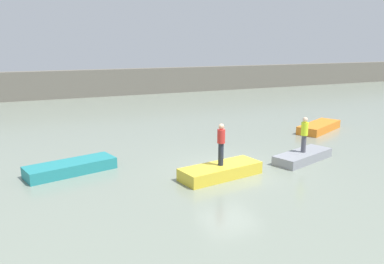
# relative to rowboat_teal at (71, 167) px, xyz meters

# --- Properties ---
(ground_plane) EXTENTS (120.00, 120.00, 0.00)m
(ground_plane) POSITION_rel_rowboat_teal_xyz_m (6.39, -2.27, -0.24)
(ground_plane) COLOR gray
(embankment_wall) EXTENTS (80.00, 1.20, 2.73)m
(embankment_wall) POSITION_rel_rowboat_teal_xyz_m (6.39, 23.72, 1.12)
(embankment_wall) COLOR #666056
(embankment_wall) RESTS_ON ground_plane
(rowboat_teal) EXTENTS (3.88, 2.12, 0.48)m
(rowboat_teal) POSITION_rel_rowboat_teal_xyz_m (0.00, 0.00, 0.00)
(rowboat_teal) COLOR teal
(rowboat_teal) RESTS_ON ground_plane
(rowboat_yellow) EXTENTS (3.64, 1.81, 0.51)m
(rowboat_yellow) POSITION_rel_rowboat_teal_xyz_m (5.55, -3.01, 0.01)
(rowboat_yellow) COLOR gold
(rowboat_yellow) RESTS_ON ground_plane
(rowboat_grey) EXTENTS (3.46, 2.09, 0.42)m
(rowboat_grey) POSITION_rel_rowboat_teal_xyz_m (10.10, -2.60, -0.03)
(rowboat_grey) COLOR gray
(rowboat_grey) RESTS_ON ground_plane
(rowboat_orange) EXTENTS (3.98, 2.82, 0.48)m
(rowboat_orange) POSITION_rel_rowboat_teal_xyz_m (15.18, 2.01, 0.00)
(rowboat_orange) COLOR orange
(rowboat_orange) RESTS_ON ground_plane
(person_hiviz_shirt) EXTENTS (0.32, 0.32, 1.66)m
(person_hiviz_shirt) POSITION_rel_rowboat_teal_xyz_m (10.10, -2.60, 1.10)
(person_hiviz_shirt) COLOR #4C4C56
(person_hiviz_shirt) RESTS_ON rowboat_grey
(person_red_shirt) EXTENTS (0.32, 0.32, 1.73)m
(person_red_shirt) POSITION_rel_rowboat_teal_xyz_m (5.55, -3.01, 1.23)
(person_red_shirt) COLOR #232838
(person_red_shirt) RESTS_ON rowboat_yellow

